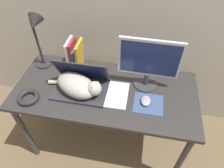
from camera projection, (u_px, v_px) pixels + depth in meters
desk at (105, 97)px, 1.56m from camera, size 1.37×0.63×0.75m
laptop at (81, 84)px, 1.47m from camera, size 0.40×0.26×0.25m
cat at (78, 85)px, 1.42m from camera, size 0.44×0.30×0.16m
external_monitor at (149, 62)px, 1.38m from camera, size 0.43×0.18×0.40m
mousepad at (148, 104)px, 1.40m from camera, size 0.21×0.19×0.00m
computer_mouse at (146, 101)px, 1.40m from camera, size 0.07×0.10×0.03m
book_row at (75, 56)px, 1.59m from camera, size 0.10×0.16×0.26m
desk_lamp at (37, 33)px, 1.44m from camera, size 0.17×0.17×0.48m
cable_coil at (28, 97)px, 1.42m from camera, size 0.16×0.16×0.04m
notepad at (115, 94)px, 1.46m from camera, size 0.19×0.26×0.01m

